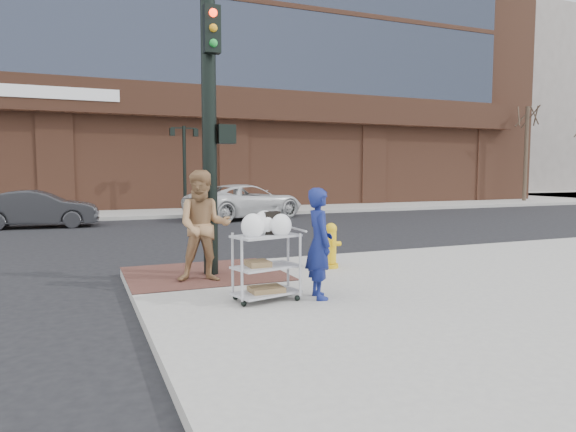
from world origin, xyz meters
name	(u,v)px	position (x,y,z in m)	size (l,w,h in m)	color
ground	(251,289)	(0.00, 0.00, 0.00)	(220.00, 220.00, 0.00)	black
sidewalk_far	(273,195)	(12.50, 32.00, 0.07)	(65.00, 36.00, 0.15)	gray
brick_curb_ramp	(205,273)	(-0.60, 0.90, 0.16)	(2.80, 2.40, 0.01)	#4C2923
bank_building	(183,8)	(5.00, 31.00, 14.15)	(42.00, 26.00, 28.00)	brown
filler_block	(480,110)	(40.00, 38.00, 9.00)	(14.00, 20.00, 18.00)	slate
bare_tree_a	(528,105)	(24.00, 16.50, 6.27)	(1.80, 1.80, 7.20)	#382B21
lamp_post	(184,159)	(2.00, 16.00, 2.62)	(1.32, 0.22, 4.00)	black
traffic_signal_pole	(211,126)	(-0.48, 0.77, 2.83)	(0.61, 0.51, 5.00)	black
woman_blue	(319,243)	(0.57, -1.53, 0.97)	(0.60, 0.39, 1.64)	navy
pedestrian_tan	(204,226)	(-0.75, 0.25, 1.10)	(0.93, 0.72, 1.90)	#946B45
sedan_dark	(38,209)	(-4.05, 12.22, 0.68)	(1.43, 4.11, 1.35)	black
minivan_white	(246,201)	(4.00, 12.85, 0.74)	(2.45, 5.31, 1.47)	silver
utility_cart	(266,260)	(-0.22, -1.38, 0.74)	(1.04, 0.74, 1.30)	#9F9FA4
fire_hydrant	(331,245)	(1.82, 0.54, 0.60)	(0.42, 0.29, 0.88)	gold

